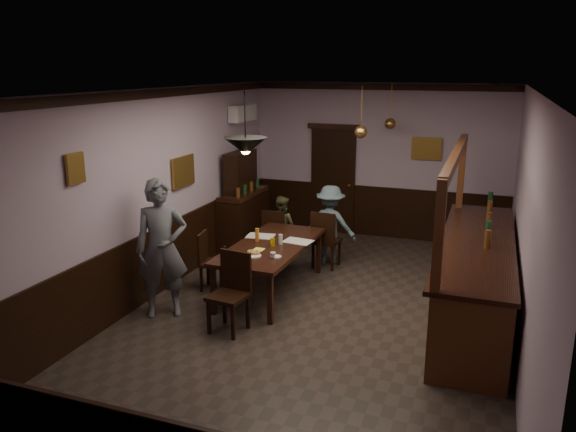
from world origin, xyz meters
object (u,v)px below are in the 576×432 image
at_px(chair_near, 231,288).
at_px(person_seated_left, 281,227).
at_px(chair_far_left, 275,233).
at_px(pendant_iron, 245,146).
at_px(coffee_cup, 273,255).
at_px(chair_side, 209,258).
at_px(soda_can, 273,242).
at_px(chair_far_right, 325,237).
at_px(pendant_brass_far, 390,124).
at_px(sideboard, 243,209).
at_px(person_standing, 162,249).
at_px(person_seated_right, 330,225).
at_px(pendant_brass_mid, 361,132).
at_px(dining_table, 271,248).
at_px(bar_counter, 475,276).

bearing_deg(chair_near, person_seated_left, 104.97).
bearing_deg(chair_far_left, pendant_iron, 100.97).
bearing_deg(coffee_cup, chair_side, 163.40).
bearing_deg(chair_near, soda_can, 93.55).
bearing_deg(chair_far_right, pendant_brass_far, -111.33).
relative_size(coffee_cup, sideboard, 0.04).
height_order(chair_far_left, person_seated_left, person_seated_left).
relative_size(person_standing, pendant_iron, 2.35).
height_order(person_seated_right, pendant_brass_mid, pendant_brass_mid).
bearing_deg(person_seated_left, sideboard, -7.51).
bearing_deg(dining_table, sideboard, 124.59).
relative_size(chair_side, pendant_brass_far, 1.09).
relative_size(chair_far_right, pendant_iron, 1.23).
relative_size(chair_near, coffee_cup, 12.81).
relative_size(person_seated_right, pendant_brass_mid, 1.68).
relative_size(bar_counter, pendant_brass_far, 4.95).
distance_m(person_seated_right, coffee_cup, 2.13).
bearing_deg(sideboard, person_standing, -85.64).
distance_m(coffee_cup, sideboard, 2.94).
distance_m(person_seated_right, pendant_brass_far, 2.17).
relative_size(chair_side, sideboard, 0.49).
bearing_deg(sideboard, person_seated_left, -21.12).
bearing_deg(coffee_cup, soda_can, 113.39).
relative_size(chair_far_right, pendant_brass_mid, 1.22).
distance_m(coffee_cup, bar_counter, 2.73).
distance_m(pendant_brass_mid, pendant_brass_far, 1.48).
distance_m(person_seated_left, soda_can, 1.72).
distance_m(chair_far_right, pendant_brass_far, 2.45).
relative_size(coffee_cup, bar_counter, 0.02).
height_order(soda_can, sideboard, sideboard).
bearing_deg(chair_far_right, chair_far_left, 2.72).
height_order(chair_far_right, chair_near, chair_near).
bearing_deg(person_seated_right, chair_far_left, 17.15).
bearing_deg(person_standing, dining_table, 15.88).
xyz_separation_m(person_seated_left, pendant_brass_mid, (1.42, -0.22, 1.74)).
relative_size(soda_can, pendant_iron, 0.15).
relative_size(chair_side, person_standing, 0.47).
distance_m(chair_far_right, person_seated_left, 0.94).
bearing_deg(chair_near, sideboard, 118.85).
height_order(dining_table, pendant_brass_mid, pendant_brass_mid).
distance_m(chair_near, person_seated_left, 2.90).
xyz_separation_m(chair_near, soda_can, (0.07, 1.24, 0.25)).
xyz_separation_m(person_seated_right, soda_can, (-0.42, -1.61, 0.13)).
height_order(dining_table, pendant_iron, pendant_iron).
bearing_deg(pendant_brass_mid, pendant_brass_far, 82.21).
relative_size(dining_table, person_standing, 1.18).
xyz_separation_m(dining_table, pendant_iron, (-0.01, -0.80, 1.62)).
relative_size(soda_can, pendant_brass_mid, 0.15).
height_order(soda_can, pendant_iron, pendant_iron).
xyz_separation_m(dining_table, sideboard, (-1.31, 1.90, 0.03)).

